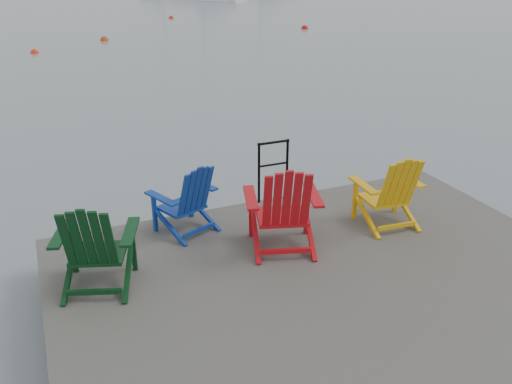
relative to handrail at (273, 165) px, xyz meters
name	(u,v)px	position (x,y,z in m)	size (l,w,h in m)	color
ground	(343,331)	(-0.25, -2.45, -1.04)	(400.00, 400.00, 0.00)	slate
dock	(346,304)	(-0.25, -2.45, -0.69)	(6.00, 5.00, 1.40)	#302E2B
handrail	(273,165)	(0.00, 0.00, 0.00)	(0.48, 0.04, 0.90)	black
chair_green	(94,244)	(-2.65, -1.34, -0.01)	(1.00, 0.96, 1.06)	black
chair_blue	(187,198)	(-1.40, -0.46, -0.07)	(0.91, 0.87, 0.94)	navy
chair_red	(284,207)	(-0.48, -1.35, 0.02)	(1.05, 1.00, 1.12)	red
chair_yellow	(391,190)	(1.06, -1.32, -0.03)	(0.84, 0.79, 1.01)	#E6A70C
buoy_a	(35,53)	(-2.63, 18.00, -1.04)	(0.33, 0.33, 0.33)	#F8300E
buoy_b	(104,40)	(0.55, 20.41, -1.04)	(0.39, 0.39, 0.39)	#BE3C0B
buoy_c	(305,29)	(11.25, 20.59, -1.04)	(0.38, 0.38, 0.38)	red
buoy_d	(171,18)	(5.83, 28.34, -1.04)	(0.33, 0.33, 0.33)	red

